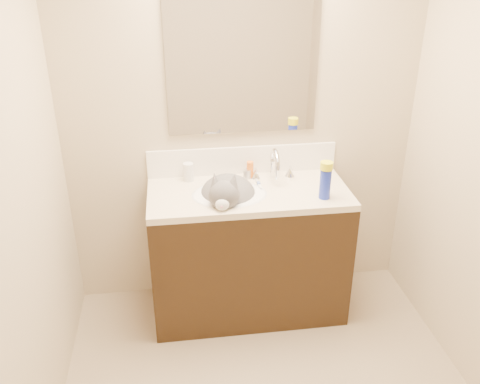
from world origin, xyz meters
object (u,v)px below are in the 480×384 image
object	(u,v)px
silver_jar	(247,174)
amber_bottle	(250,170)
basin	(230,205)
faucet	(274,167)
vanity_cabinet	(248,254)
spray_can	(325,184)
cat	(228,196)
pill_bottle	(188,172)

from	to	relation	value
silver_jar	amber_bottle	distance (m)	0.03
basin	faucet	world-z (taller)	faucet
faucet	amber_bottle	xyz separation A→B (m)	(-0.14, 0.05, -0.03)
silver_jar	vanity_cabinet	bearing A→B (deg)	-95.31
vanity_cabinet	spray_can	bearing A→B (deg)	-20.07
vanity_cabinet	basin	size ratio (longest dim) A/B	2.67
cat	vanity_cabinet	bearing A→B (deg)	24.71
vanity_cabinet	faucet	world-z (taller)	faucet
cat	pill_bottle	world-z (taller)	cat
vanity_cabinet	pill_bottle	world-z (taller)	pill_bottle
faucet	pill_bottle	world-z (taller)	faucet
basin	faucet	size ratio (longest dim) A/B	1.61
pill_bottle	cat	bearing A→B (deg)	-45.86
amber_bottle	faucet	bearing A→B (deg)	-20.93
spray_can	cat	bearing A→B (deg)	166.82
cat	pill_bottle	bearing A→B (deg)	148.18
basin	silver_jar	world-z (taller)	silver_jar
cat	amber_bottle	bearing A→B (deg)	66.39
faucet	cat	world-z (taller)	faucet
silver_jar	spray_can	world-z (taller)	spray_can
basin	faucet	bearing A→B (deg)	29.12
vanity_cabinet	pill_bottle	size ratio (longest dim) A/B	10.52
basin	amber_bottle	distance (m)	0.30
basin	pill_bottle	xyz separation A→B (m)	(-0.23, 0.23, 0.13)
basin	spray_can	bearing A→B (deg)	-12.86
cat	silver_jar	distance (m)	0.26
amber_bottle	basin	bearing A→B (deg)	-125.29
basin	silver_jar	bearing A→B (deg)	57.32
cat	spray_can	bearing A→B (deg)	0.86
pill_bottle	silver_jar	distance (m)	0.37
vanity_cabinet	spray_can	xyz separation A→B (m)	(0.42, -0.15, 0.54)
faucet	spray_can	bearing A→B (deg)	-50.59
silver_jar	spray_can	size ratio (longest dim) A/B	0.33
faucet	amber_bottle	size ratio (longest dim) A/B	2.64
pill_bottle	silver_jar	xyz separation A→B (m)	(0.36, -0.02, -0.03)
vanity_cabinet	spray_can	world-z (taller)	spray_can
pill_bottle	spray_can	world-z (taller)	spray_can
vanity_cabinet	faucet	bearing A→B (deg)	37.29
amber_bottle	silver_jar	bearing A→B (deg)	-158.00
vanity_cabinet	silver_jar	bearing A→B (deg)	84.69
pill_bottle	amber_bottle	world-z (taller)	pill_bottle
amber_bottle	spray_can	size ratio (longest dim) A/B	0.60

